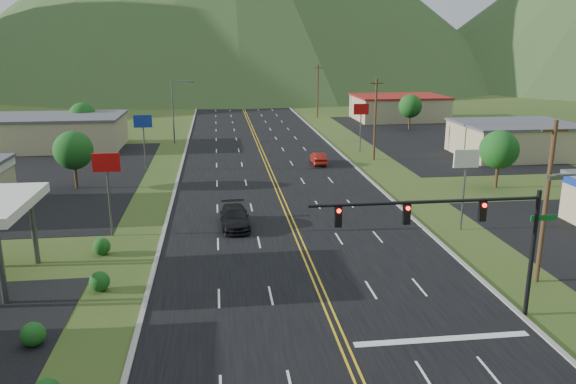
{
  "coord_description": "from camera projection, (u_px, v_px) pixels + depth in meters",
  "views": [
    {
      "loc": [
        -5.77,
        -11.85,
        14.4
      ],
      "look_at": [
        -1.17,
        24.43,
        4.5
      ],
      "focal_mm": 35.0,
      "sensor_mm": 36.0,
      "label": 1
    }
  ],
  "objects": [
    {
      "name": "tree_west_b",
      "position": [
        82.0,
        116.0,
        80.7
      ],
      "size": [
        3.84,
        3.84,
        5.82
      ],
      "color": "#382314",
      "rests_on": "ground"
    },
    {
      "name": "utility_pole_d",
      "position": [
        291.0,
        77.0,
        145.38
      ],
      "size": [
        1.6,
        0.28,
        10.0
      ],
      "color": "#382314",
      "rests_on": "ground"
    },
    {
      "name": "utility_pole_c",
      "position": [
        318.0,
        91.0,
        107.08
      ],
      "size": [
        1.6,
        0.28,
        10.0
      ],
      "color": "#382314",
      "rests_on": "ground"
    },
    {
      "name": "utility_pole_a",
      "position": [
        546.0,
        202.0,
        33.34
      ],
      "size": [
        1.6,
        0.28,
        10.0
      ],
      "color": "#382314",
      "rests_on": "ground"
    },
    {
      "name": "streetlight_west",
      "position": [
        175.0,
        107.0,
        80.07
      ],
      "size": [
        3.28,
        0.25,
        9.0
      ],
      "color": "#59595E",
      "rests_on": "ground"
    },
    {
      "name": "pole_sign_west_b",
      "position": [
        143.0,
        127.0,
        62.58
      ],
      "size": [
        2.0,
        0.18,
        6.4
      ],
      "color": "#59595E",
      "rests_on": "ground"
    },
    {
      "name": "utility_pole_b",
      "position": [
        375.0,
        119.0,
        68.77
      ],
      "size": [
        1.6,
        0.28,
        10.0
      ],
      "color": "#382314",
      "rests_on": "ground"
    },
    {
      "name": "pole_sign_east_b",
      "position": [
        361.0,
        114.0,
        73.52
      ],
      "size": [
        2.0,
        0.18,
        6.4
      ],
      "color": "#59595E",
      "rests_on": "ground"
    },
    {
      "name": "building_east_mid",
      "position": [
        515.0,
        139.0,
        71.79
      ],
      "size": [
        14.4,
        11.4,
        4.3
      ],
      "color": "tan",
      "rests_on": "ground"
    },
    {
      "name": "traffic_signal",
      "position": [
        462.0,
        224.0,
        28.6
      ],
      "size": [
        13.1,
        0.43,
        7.0
      ],
      "color": "black",
      "rests_on": "ground"
    },
    {
      "name": "tree_east_b",
      "position": [
        410.0,
        106.0,
        92.64
      ],
      "size": [
        3.84,
        3.84,
        5.82
      ],
      "color": "#382314",
      "rests_on": "ground"
    },
    {
      "name": "tree_east_a",
      "position": [
        499.0,
        150.0,
        55.76
      ],
      "size": [
        3.84,
        3.84,
        5.82
      ],
      "color": "#382314",
      "rests_on": "ground"
    },
    {
      "name": "building_west_far",
      "position": [
        54.0,
        132.0,
        76.94
      ],
      "size": [
        18.4,
        11.4,
        4.5
      ],
      "color": "tan",
      "rests_on": "ground"
    },
    {
      "name": "pole_sign_west_a",
      "position": [
        107.0,
        171.0,
        41.52
      ],
      "size": [
        2.0,
        0.18,
        6.4
      ],
      "color": "#59595E",
      "rests_on": "ground"
    },
    {
      "name": "car_dark_mid",
      "position": [
        235.0,
        218.0,
        44.49
      ],
      "size": [
        2.38,
        5.49,
        1.57
      ],
      "primitive_type": "imported",
      "rotation": [
        0.0,
        0.0,
        0.03
      ],
      "color": "black",
      "rests_on": "ground"
    },
    {
      "name": "car_red_far",
      "position": [
        318.0,
        159.0,
        67.21
      ],
      "size": [
        1.64,
        4.32,
        1.41
      ],
      "primitive_type": "imported",
      "rotation": [
        0.0,
        0.0,
        3.11
      ],
      "color": "maroon",
      "rests_on": "ground"
    },
    {
      "name": "pole_sign_east_a",
      "position": [
        466.0,
        167.0,
        42.88
      ],
      "size": [
        2.0,
        0.18,
        6.4
      ],
      "color": "#59595E",
      "rests_on": "ground"
    },
    {
      "name": "tree_west_a",
      "position": [
        73.0,
        150.0,
        55.46
      ],
      "size": [
        3.84,
        3.84,
        5.82
      ],
      "color": "#382314",
      "rests_on": "ground"
    },
    {
      "name": "building_east_far",
      "position": [
        399.0,
        108.0,
        104.8
      ],
      "size": [
        16.4,
        12.4,
        4.5
      ],
      "color": "tan",
      "rests_on": "ground"
    }
  ]
}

